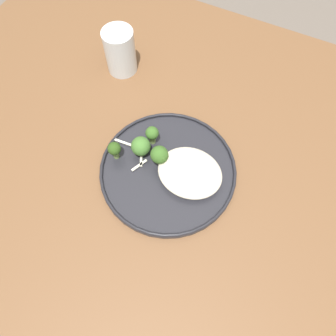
# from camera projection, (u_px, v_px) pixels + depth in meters

# --- Properties ---
(ground) EXTENTS (6.00, 6.00, 0.00)m
(ground) POSITION_uv_depth(u_px,v_px,m) (178.00, 242.00, 1.36)
(ground) COLOR #665B51
(wooden_dining_table) EXTENTS (1.40, 1.00, 0.74)m
(wooden_dining_table) POSITION_uv_depth(u_px,v_px,m) (185.00, 178.00, 0.77)
(wooden_dining_table) COLOR brown
(wooden_dining_table) RESTS_ON ground
(dinner_plate) EXTENTS (0.29, 0.29, 0.02)m
(dinner_plate) POSITION_uv_depth(u_px,v_px,m) (168.00, 170.00, 0.68)
(dinner_plate) COLOR #232328
(dinner_plate) RESTS_ON wooden_dining_table
(noodle_bed) EXTENTS (0.14, 0.12, 0.03)m
(noodle_bed) POSITION_uv_depth(u_px,v_px,m) (190.00, 172.00, 0.66)
(noodle_bed) COLOR beige
(noodle_bed) RESTS_ON dinner_plate
(seared_scallop_left_edge) EXTENTS (0.03, 0.03, 0.01)m
(seared_scallop_left_edge) POSITION_uv_depth(u_px,v_px,m) (180.00, 186.00, 0.65)
(seared_scallop_left_edge) COLOR beige
(seared_scallop_left_edge) RESTS_ON dinner_plate
(seared_scallop_center_golden) EXTENTS (0.02, 0.02, 0.01)m
(seared_scallop_center_golden) POSITION_uv_depth(u_px,v_px,m) (190.00, 159.00, 0.68)
(seared_scallop_center_golden) COLOR #DBB77A
(seared_scallop_center_golden) RESTS_ON dinner_plate
(seared_scallop_tilted_round) EXTENTS (0.03, 0.03, 0.01)m
(seared_scallop_tilted_round) POSITION_uv_depth(u_px,v_px,m) (206.00, 168.00, 0.67)
(seared_scallop_tilted_round) COLOR #DBB77A
(seared_scallop_tilted_round) RESTS_ON dinner_plate
(seared_scallop_rear_pale) EXTENTS (0.03, 0.03, 0.01)m
(seared_scallop_rear_pale) POSITION_uv_depth(u_px,v_px,m) (200.00, 175.00, 0.66)
(seared_scallop_rear_pale) COLOR #E5C689
(seared_scallop_rear_pale) RESTS_ON dinner_plate
(broccoli_floret_beside_noodles) EXTENTS (0.03, 0.03, 0.05)m
(broccoli_floret_beside_noodles) POSITION_uv_depth(u_px,v_px,m) (152.00, 134.00, 0.68)
(broccoli_floret_beside_noodles) COLOR #7A994C
(broccoli_floret_beside_noodles) RESTS_ON dinner_plate
(broccoli_floret_left_leaning) EXTENTS (0.04, 0.04, 0.05)m
(broccoli_floret_left_leaning) POSITION_uv_depth(u_px,v_px,m) (141.00, 146.00, 0.67)
(broccoli_floret_left_leaning) COLOR #7A994C
(broccoli_floret_left_leaning) RESTS_ON dinner_plate
(broccoli_floret_small_sprig) EXTENTS (0.03, 0.03, 0.05)m
(broccoli_floret_small_sprig) POSITION_uv_depth(u_px,v_px,m) (114.00, 149.00, 0.66)
(broccoli_floret_small_sprig) COLOR #7A994C
(broccoli_floret_small_sprig) RESTS_ON dinner_plate
(broccoli_floret_front_edge) EXTENTS (0.04, 0.04, 0.06)m
(broccoli_floret_front_edge) POSITION_uv_depth(u_px,v_px,m) (159.00, 155.00, 0.65)
(broccoli_floret_front_edge) COLOR #89A356
(broccoli_floret_front_edge) RESTS_ON dinner_plate
(onion_sliver_curled_piece) EXTENTS (0.03, 0.05, 0.00)m
(onion_sliver_curled_piece) POSITION_uv_depth(u_px,v_px,m) (141.00, 156.00, 0.69)
(onion_sliver_curled_piece) COLOR silver
(onion_sliver_curled_piece) RESTS_ON dinner_plate
(onion_sliver_long_sliver) EXTENTS (0.02, 0.04, 0.00)m
(onion_sliver_long_sliver) POSITION_uv_depth(u_px,v_px,m) (139.00, 165.00, 0.68)
(onion_sliver_long_sliver) COLOR silver
(onion_sliver_long_sliver) RESTS_ON dinner_plate
(onion_sliver_short_strip) EXTENTS (0.05, 0.01, 0.00)m
(onion_sliver_short_strip) POSITION_uv_depth(u_px,v_px,m) (125.00, 143.00, 0.70)
(onion_sliver_short_strip) COLOR silver
(onion_sliver_short_strip) RESTS_ON dinner_plate
(water_glass) EXTENTS (0.07, 0.07, 0.11)m
(water_glass) POSITION_uv_depth(u_px,v_px,m) (121.00, 54.00, 0.77)
(water_glass) COLOR silver
(water_glass) RESTS_ON wooden_dining_table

